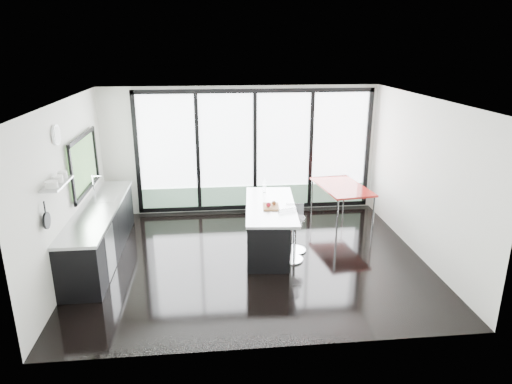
{
  "coord_description": "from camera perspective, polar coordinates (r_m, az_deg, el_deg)",
  "views": [
    {
      "loc": [
        -0.69,
        -7.31,
        3.66
      ],
      "look_at": [
        0.1,
        0.3,
        1.15
      ],
      "focal_mm": 32.0,
      "sensor_mm": 36.0,
      "label": 1
    }
  ],
  "objects": [
    {
      "name": "red_table",
      "position": [
        9.81,
        10.57,
        -1.5
      ],
      "size": [
        1.06,
        1.63,
        0.82
      ],
      "primitive_type": "cube",
      "rotation": [
        0.0,
        0.0,
        0.13
      ],
      "color": "maroon",
      "rests_on": "floor"
    },
    {
      "name": "floor",
      "position": [
        8.2,
        -0.48,
        -8.33
      ],
      "size": [
        6.0,
        5.0,
        0.0
      ],
      "primitive_type": "cube",
      "color": "black",
      "rests_on": "ground"
    },
    {
      "name": "wall_left",
      "position": [
        8.19,
        -21.91,
        1.98
      ],
      "size": [
        0.26,
        5.0,
        2.8
      ],
      "color": "silver",
      "rests_on": "ground"
    },
    {
      "name": "wall_back",
      "position": [
        10.11,
        -0.31,
        4.5
      ],
      "size": [
        6.0,
        0.09,
        2.8
      ],
      "color": "silver",
      "rests_on": "ground"
    },
    {
      "name": "ceiling",
      "position": [
        7.39,
        -0.54,
        11.48
      ],
      "size": [
        6.0,
        5.0,
        0.0
      ],
      "primitive_type": "cube",
      "color": "white",
      "rests_on": "wall_back"
    },
    {
      "name": "island",
      "position": [
        8.44,
        1.33,
        -4.28
      ],
      "size": [
        1.07,
        2.18,
        1.12
      ],
      "color": "black",
      "rests_on": "floor"
    },
    {
      "name": "bar_stool_far",
      "position": [
        8.38,
        4.86,
        -5.25
      ],
      "size": [
        0.47,
        0.47,
        0.68
      ],
      "primitive_type": "cylinder",
      "rotation": [
        0.0,
        0.0,
        -0.12
      ],
      "color": "silver",
      "rests_on": "floor"
    },
    {
      "name": "counter_cabinets",
      "position": [
        8.58,
        -18.9,
        -4.75
      ],
      "size": [
        0.69,
        3.24,
        1.36
      ],
      "color": "black",
      "rests_on": "floor"
    },
    {
      "name": "bar_stool_near",
      "position": [
        8.03,
        4.35,
        -6.2
      ],
      "size": [
        0.56,
        0.56,
        0.71
      ],
      "primitive_type": "cylinder",
      "rotation": [
        0.0,
        0.0,
        0.3
      ],
      "color": "silver",
      "rests_on": "floor"
    },
    {
      "name": "wall_right",
      "position": [
        8.49,
        20.08,
        1.61
      ],
      "size": [
        0.0,
        5.0,
        2.8
      ],
      "primitive_type": "cube",
      "color": "silver",
      "rests_on": "ground"
    },
    {
      "name": "wall_front",
      "position": [
        5.36,
        2.05,
        -6.81
      ],
      "size": [
        6.0,
        0.0,
        2.8
      ],
      "primitive_type": "cube",
      "color": "silver",
      "rests_on": "ground"
    }
  ]
}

